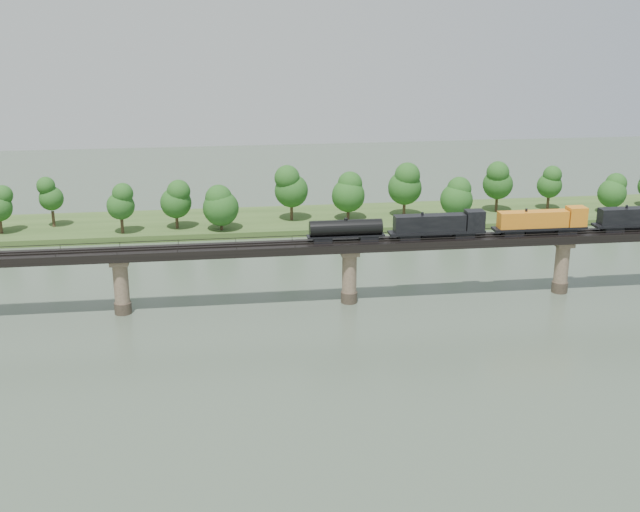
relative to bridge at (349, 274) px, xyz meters
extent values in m
plane|color=#3B4A3A|center=(0.00, -30.00, -5.46)|extent=(400.00, 400.00, 0.00)
cube|color=#345020|center=(0.00, 55.00, -4.66)|extent=(300.00, 24.00, 1.60)
cylinder|color=#473A2D|center=(-40.00, 0.00, -4.46)|extent=(3.00, 3.00, 2.00)
cylinder|color=#8B735B|center=(-40.00, 0.00, 0.04)|extent=(2.60, 2.60, 9.00)
cube|color=#8B735B|center=(-40.00, 0.00, 4.04)|extent=(3.20, 3.20, 1.00)
cylinder|color=#473A2D|center=(0.00, 0.00, -4.46)|extent=(3.00, 3.00, 2.00)
cylinder|color=#8B735B|center=(0.00, 0.00, 0.04)|extent=(2.60, 2.60, 9.00)
cube|color=#8B735B|center=(0.00, 0.00, 4.04)|extent=(3.20, 3.20, 1.00)
cylinder|color=#473A2D|center=(40.00, 0.00, -4.46)|extent=(3.00, 3.00, 2.00)
cylinder|color=#8B735B|center=(40.00, 0.00, 0.04)|extent=(2.60, 2.60, 9.00)
cube|color=#8B735B|center=(40.00, 0.00, 4.04)|extent=(3.20, 3.20, 1.00)
cube|color=black|center=(0.00, 0.00, 5.29)|extent=(220.00, 5.00, 1.50)
cube|color=black|center=(0.00, -0.75, 6.12)|extent=(220.00, 0.12, 0.16)
cube|color=black|center=(0.00, 0.75, 6.12)|extent=(220.00, 0.12, 0.16)
cube|color=black|center=(0.00, -2.40, 6.74)|extent=(220.00, 0.10, 0.10)
cube|color=black|center=(0.00, 2.40, 6.74)|extent=(220.00, 0.10, 0.10)
cube|color=black|center=(0.00, -2.40, 6.39)|extent=(0.08, 0.08, 0.70)
cube|color=black|center=(0.00, 2.40, 6.39)|extent=(0.08, 0.08, 0.70)
cylinder|color=#382619|center=(-71.77, 49.88, -2.22)|extent=(0.70, 0.70, 3.27)
cylinder|color=#382619|center=(-60.94, 54.18, -2.00)|extent=(0.70, 0.70, 3.71)
sphere|color=#184914|center=(-60.94, 54.18, 2.95)|extent=(5.67, 5.67, 5.67)
sphere|color=#184914|center=(-60.94, 54.18, 6.04)|extent=(4.25, 4.25, 4.25)
cylinder|color=#382619|center=(-44.43, 46.31, -2.10)|extent=(0.70, 0.70, 3.51)
sphere|color=#184914|center=(-44.43, 46.31, 2.57)|extent=(6.31, 6.31, 6.31)
sphere|color=#184914|center=(-44.43, 46.31, 5.50)|extent=(4.73, 4.73, 4.73)
cylinder|color=#382619|center=(-32.24, 48.84, -2.19)|extent=(0.70, 0.70, 3.34)
sphere|color=#184914|center=(-32.24, 48.84, 2.27)|extent=(7.18, 7.18, 7.18)
sphere|color=#184914|center=(-32.24, 48.84, 5.06)|extent=(5.39, 5.39, 5.39)
cylinder|color=#382619|center=(-22.01, 46.15, -2.45)|extent=(0.70, 0.70, 2.83)
sphere|color=#184914|center=(-22.01, 46.15, 1.32)|extent=(8.26, 8.26, 8.26)
sphere|color=#184914|center=(-22.01, 46.15, 3.68)|extent=(6.19, 6.19, 6.19)
cylinder|color=#382619|center=(-5.04, 52.68, -1.88)|extent=(0.70, 0.70, 3.96)
sphere|color=#184914|center=(-5.04, 52.68, 3.41)|extent=(8.07, 8.07, 8.07)
sphere|color=#184914|center=(-5.04, 52.68, 6.71)|extent=(6.05, 6.05, 6.05)
cylinder|color=#382619|center=(8.52, 51.14, -2.23)|extent=(0.70, 0.70, 3.27)
sphere|color=#184914|center=(8.52, 51.14, 2.13)|extent=(8.03, 8.03, 8.03)
sphere|color=#184914|center=(8.52, 51.14, 4.85)|extent=(6.02, 6.02, 6.02)
cylinder|color=#382619|center=(22.65, 52.31, -1.90)|extent=(0.70, 0.70, 3.92)
sphere|color=#184914|center=(22.65, 52.31, 3.33)|extent=(8.29, 8.29, 8.29)
sphere|color=#184914|center=(22.65, 52.31, 6.60)|extent=(6.21, 6.21, 6.21)
cylinder|color=#382619|center=(33.59, 45.35, -2.35)|extent=(0.70, 0.70, 3.02)
sphere|color=#184914|center=(33.59, 45.35, 1.69)|extent=(7.74, 7.74, 7.74)
sphere|color=#184914|center=(33.59, 45.35, 4.21)|extent=(5.80, 5.80, 5.80)
cylinder|color=#382619|center=(46.81, 54.03, -1.96)|extent=(0.70, 0.70, 3.80)
sphere|color=#184914|center=(46.81, 54.03, 3.10)|extent=(7.47, 7.47, 7.47)
sphere|color=#184914|center=(46.81, 54.03, 6.27)|extent=(5.60, 5.60, 5.60)
cylinder|color=#382619|center=(60.48, 54.26, -2.17)|extent=(0.70, 0.70, 3.38)
sphere|color=#184914|center=(60.48, 54.26, 2.34)|extent=(6.23, 6.23, 6.23)
sphere|color=#184914|center=(60.48, 54.26, 5.16)|extent=(4.67, 4.67, 4.67)
cylinder|color=#382619|center=(74.35, 48.39, -2.47)|extent=(0.70, 0.70, 2.77)
sphere|color=#184914|center=(74.35, 48.39, 1.22)|extent=(7.04, 7.04, 7.04)
sphere|color=#184914|center=(74.35, 48.39, 3.54)|extent=(5.28, 5.28, 5.28)
cube|color=black|center=(49.24, 0.00, 6.54)|extent=(3.67, 2.20, 1.01)
cube|color=black|center=(54.28, 0.00, 7.19)|extent=(17.42, 2.75, 0.46)
cube|color=black|center=(52.90, 0.00, 8.88)|extent=(12.84, 2.48, 2.93)
cylinder|color=black|center=(54.28, 0.00, 6.68)|extent=(5.50, 1.28, 1.28)
cube|color=black|center=(40.07, 0.00, 6.54)|extent=(3.67, 2.20, 1.01)
cube|color=black|center=(29.98, 0.00, 6.54)|extent=(3.67, 2.20, 1.01)
cube|color=black|center=(35.03, 0.00, 7.19)|extent=(17.42, 2.75, 0.46)
cube|color=orange|center=(33.65, 0.00, 8.88)|extent=(12.84, 2.48, 2.93)
cube|color=orange|center=(41.90, 0.00, 9.16)|extent=(3.30, 2.75, 3.48)
cylinder|color=black|center=(35.03, 0.00, 6.68)|extent=(5.50, 1.28, 1.28)
cube|color=black|center=(20.82, 0.00, 6.54)|extent=(3.67, 2.20, 1.01)
cube|color=black|center=(10.73, 0.00, 6.54)|extent=(3.67, 2.20, 1.01)
cube|color=black|center=(15.77, 0.00, 7.19)|extent=(17.42, 2.75, 0.46)
cube|color=black|center=(14.40, 0.00, 8.88)|extent=(12.84, 2.48, 2.93)
cube|color=black|center=(22.65, 0.00, 9.16)|extent=(3.30, 2.75, 3.48)
cylinder|color=black|center=(15.77, 0.00, 6.68)|extent=(5.50, 1.28, 1.28)
cube|color=black|center=(3.40, 0.00, 6.54)|extent=(3.21, 2.02, 1.01)
cube|color=black|center=(-4.85, 0.00, 6.54)|extent=(3.21, 2.02, 1.01)
cube|color=black|center=(-0.73, 0.00, 7.14)|extent=(13.75, 2.20, 0.28)
cylinder|color=black|center=(-0.73, 0.00, 8.61)|extent=(12.84, 2.75, 2.75)
cylinder|color=black|center=(-0.73, 0.00, 10.07)|extent=(0.64, 0.64, 0.46)
camera|label=1|loc=(-23.55, -133.82, 46.34)|focal=45.00mm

